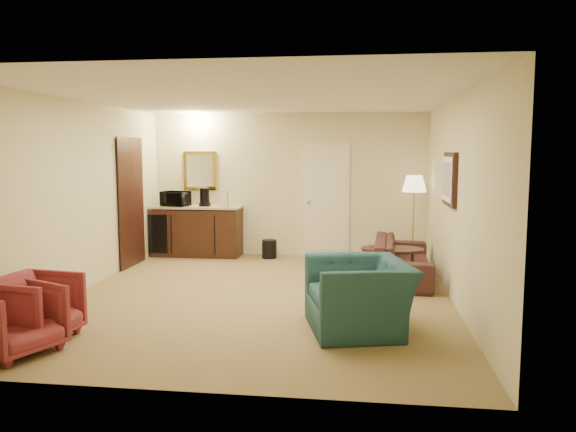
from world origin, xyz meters
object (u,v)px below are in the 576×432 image
rose_chair_far (16,317)px  floor_lamp (413,220)px  wetbar_cabinet (197,231)px  coffee_maker (205,197)px  sofa (402,252)px  microwave (175,197)px  teal_armchair (359,284)px  coffee_table (392,265)px  rose_chair_near (35,304)px  waste_bin (269,249)px

rose_chair_far → floor_lamp: floor_lamp is taller
wetbar_cabinet → floor_lamp: bearing=-4.8°
coffee_maker → sofa: bearing=-4.8°
microwave → teal_armchair: bearing=-34.7°
wetbar_cabinet → microwave: 0.73m
teal_armchair → microwave: bearing=-153.4°
rose_chair_far → microwave: size_ratio=1.50×
microwave → floor_lamp: bearing=11.3°
wetbar_cabinet → floor_lamp: floor_lamp is taller
coffee_table → microwave: microwave is taller
rose_chair_far → coffee_table: bearing=-23.8°
microwave → sofa: bearing=-4.1°
rose_chair_near → floor_lamp: floor_lamp is taller
rose_chair_far → coffee_maker: 5.14m
rose_chair_near → rose_chair_far: bearing=-166.4°
teal_armchair → floor_lamp: (0.89, 3.64, 0.25)m
teal_armchair → rose_chair_near: 3.34m
waste_bin → coffee_maker: 1.51m
sofa → coffee_table: sofa is taller
teal_armchair → coffee_table: bearing=154.0°
wetbar_cabinet → waste_bin: bearing=-3.0°
coffee_maker → microwave: bearing=-157.2°
rose_chair_near → waste_bin: size_ratio=2.26×
rose_chair_near → coffee_table: 4.78m
coffee_table → coffee_maker: coffee_maker is taller
rose_chair_far → coffee_maker: size_ratio=2.21×
rose_chair_near → microwave: size_ratio=1.54×
floor_lamp → wetbar_cabinet: bearing=175.2°
rose_chair_far → waste_bin: bearing=6.0°
coffee_maker → rose_chair_near: bearing=-78.1°
wetbar_cabinet → teal_armchair: bearing=-53.2°
rose_chair_near → coffee_table: rose_chair_near is taller
wetbar_cabinet → rose_chair_near: wetbar_cabinet is taller
wetbar_cabinet → rose_chair_near: (-0.29, -4.72, -0.09)m
microwave → waste_bin: bearing=14.8°
waste_bin → coffee_maker: size_ratio=1.01×
rose_chair_near → waste_bin: rose_chair_near is taller
wetbar_cabinet → coffee_maker: (0.16, -0.02, 0.62)m
rose_chair_near → wetbar_cabinet: bearing=4.3°
rose_chair_near → rose_chair_far: rose_chair_near is taller
coffee_table → rose_chair_near: bearing=-141.1°
sofa → coffee_maker: (-3.44, 1.40, 0.68)m
microwave → coffee_maker: bearing=20.1°
rose_chair_near → floor_lamp: (4.14, 4.40, 0.39)m
teal_armchair → microwave: size_ratio=2.41×
rose_chair_far → waste_bin: size_ratio=2.19×
rose_chair_near → coffee_table: size_ratio=0.83×
floor_lamp → microwave: bearing=176.7°
waste_bin → teal_armchair: bearing=-67.5°
rose_chair_far → coffee_table: (3.68, 3.38, -0.10)m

